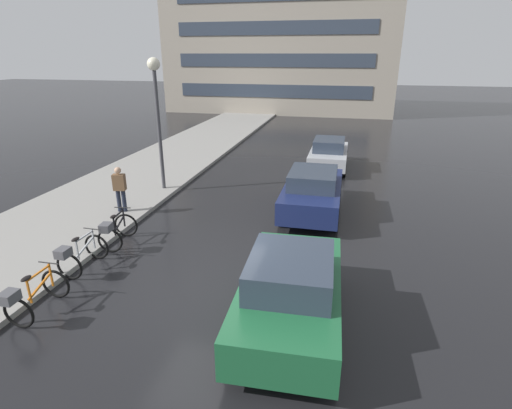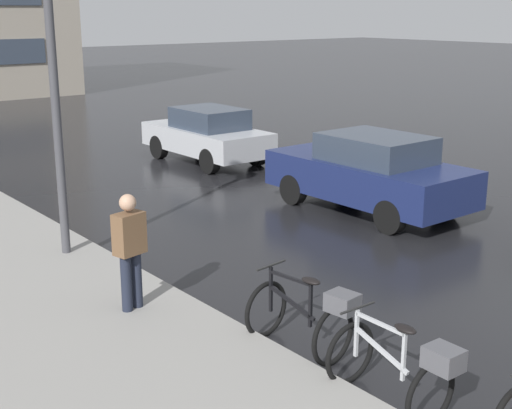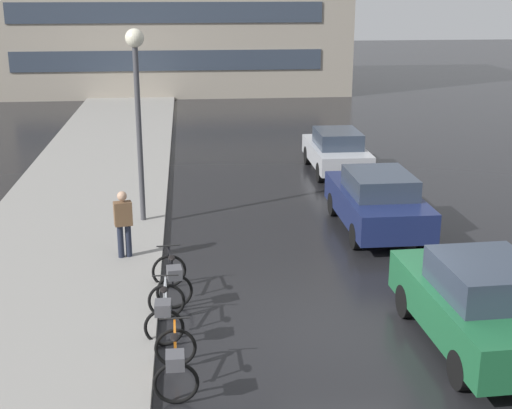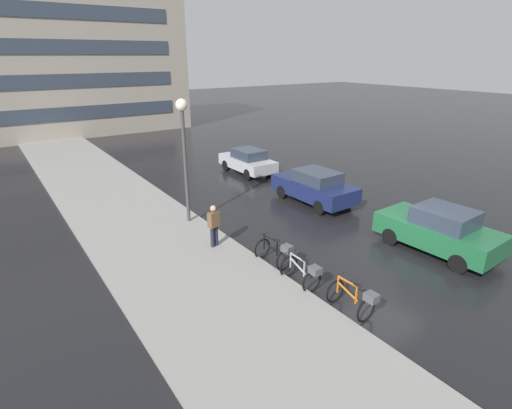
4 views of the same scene
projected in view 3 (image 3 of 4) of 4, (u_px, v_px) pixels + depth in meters
ground_plane at (354, 336)px, 13.04m from camera, size 140.00×140.00×0.00m
sidewalk_kerb at (89, 191)px, 21.97m from camera, size 4.80×60.00×0.14m
bicycle_nearest at (176, 362)px, 11.19m from camera, size 0.73×1.44×0.98m
bicycle_second at (165, 311)px, 12.94m from camera, size 0.74×1.43×0.96m
bicycle_third at (172, 278)px, 14.38m from camera, size 0.86×1.44×0.99m
car_green at (481, 304)px, 12.45m from camera, size 2.09×4.25×1.66m
car_navy at (377, 201)px, 18.44m from camera, size 1.93×4.29×1.59m
car_silver at (336, 151)px, 24.19m from camera, size 1.75×3.92×1.47m
pedestrian at (123, 223)px, 16.24m from camera, size 0.44×0.32×1.71m
streetlamp at (137, 86)px, 18.01m from camera, size 0.47×0.47×5.13m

